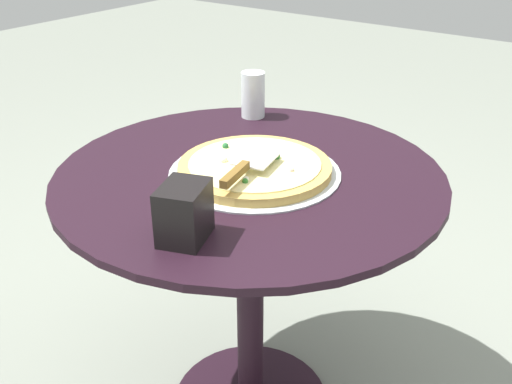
{
  "coord_description": "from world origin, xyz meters",
  "views": [
    {
      "loc": [
        0.74,
        -0.99,
        1.32
      ],
      "look_at": [
        0.02,
        0.0,
        0.68
      ],
      "focal_mm": 41.8,
      "sensor_mm": 36.0,
      "label": 1
    }
  ],
  "objects_px": {
    "patio_table": "(250,238)",
    "drinking_cup": "(253,95)",
    "napkin_dispenser": "(184,213)",
    "pizza_server": "(245,167)",
    "pizza_on_tray": "(256,167)"
  },
  "relations": [
    {
      "from": "patio_table",
      "to": "drinking_cup",
      "type": "xyz_separation_m",
      "value": [
        -0.21,
        0.3,
        0.24
      ]
    },
    {
      "from": "patio_table",
      "to": "drinking_cup",
      "type": "height_order",
      "value": "drinking_cup"
    },
    {
      "from": "patio_table",
      "to": "napkin_dispenser",
      "type": "distance_m",
      "value": 0.39
    },
    {
      "from": "patio_table",
      "to": "napkin_dispenser",
      "type": "bearing_deg",
      "value": -75.65
    },
    {
      "from": "patio_table",
      "to": "pizza_server",
      "type": "bearing_deg",
      "value": -59.92
    },
    {
      "from": "pizza_on_tray",
      "to": "drinking_cup",
      "type": "relative_size",
      "value": 3.08
    },
    {
      "from": "drinking_cup",
      "to": "napkin_dispenser",
      "type": "distance_m",
      "value": 0.67
    },
    {
      "from": "pizza_server",
      "to": "napkin_dispenser",
      "type": "height_order",
      "value": "napkin_dispenser"
    },
    {
      "from": "pizza_on_tray",
      "to": "napkin_dispenser",
      "type": "relative_size",
      "value": 3.62
    },
    {
      "from": "pizza_server",
      "to": "napkin_dispenser",
      "type": "distance_m",
      "value": 0.24
    },
    {
      "from": "pizza_on_tray",
      "to": "drinking_cup",
      "type": "height_order",
      "value": "drinking_cup"
    },
    {
      "from": "pizza_server",
      "to": "pizza_on_tray",
      "type": "bearing_deg",
      "value": 108.41
    },
    {
      "from": "patio_table",
      "to": "pizza_on_tray",
      "type": "distance_m",
      "value": 0.19
    },
    {
      "from": "patio_table",
      "to": "drinking_cup",
      "type": "distance_m",
      "value": 0.44
    },
    {
      "from": "pizza_on_tray",
      "to": "pizza_server",
      "type": "bearing_deg",
      "value": -71.59
    }
  ]
}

